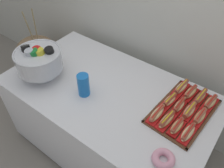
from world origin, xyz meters
The scene contains 19 objects.
ground_plane centered at (0.00, 0.00, 0.00)m, with size 10.00×10.00×0.00m, color gray.
buffet_table centered at (0.00, 0.00, 0.40)m, with size 1.61×0.92×0.75m.
floor_vase centered at (-1.20, 0.22, 0.28)m, with size 0.48×0.48×0.97m.
serving_tray centered at (0.54, 0.14, 0.76)m, with size 0.36×0.55×0.01m.
hot_dog_0 centered at (0.42, -0.02, 0.79)m, with size 0.07×0.18×0.06m.
hot_dog_1 centered at (0.49, -0.02, 0.79)m, with size 0.08×0.18×0.06m.
hot_dog_2 centered at (0.57, -0.03, 0.79)m, with size 0.07×0.16×0.06m.
hot_dog_3 centered at (0.64, -0.03, 0.78)m, with size 0.07×0.17×0.06m.
hot_dog_4 centered at (0.43, 0.15, 0.79)m, with size 0.08×0.16×0.06m.
hot_dog_5 centered at (0.50, 0.14, 0.78)m, with size 0.06×0.15×0.06m.
hot_dog_6 centered at (0.58, 0.14, 0.79)m, with size 0.07×0.17×0.06m.
hot_dog_7 centered at (0.65, 0.13, 0.79)m, with size 0.07×0.16×0.06m.
hot_dog_8 centered at (0.44, 0.31, 0.79)m, with size 0.08×0.18×0.06m.
hot_dog_9 centered at (0.52, 0.31, 0.79)m, with size 0.08×0.17×0.06m.
hot_dog_10 centered at (0.59, 0.30, 0.79)m, with size 0.07×0.18×0.06m.
hot_dog_11 centered at (0.67, 0.30, 0.79)m, with size 0.09×0.17×0.06m.
punch_bowl centered at (-0.51, -0.19, 0.92)m, with size 0.35×0.35×0.28m.
cup_stack centered at (-0.11, -0.14, 0.84)m, with size 0.08×0.08×0.18m.
donut centered at (0.60, -0.27, 0.77)m, with size 0.14×0.14×0.04m.
Camera 1 is at (0.76, -0.97, 1.97)m, focal length 36.90 mm.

